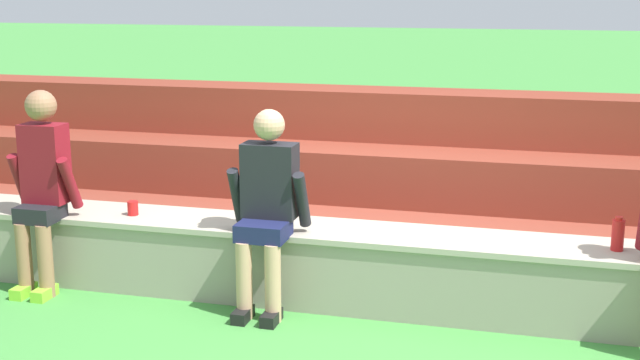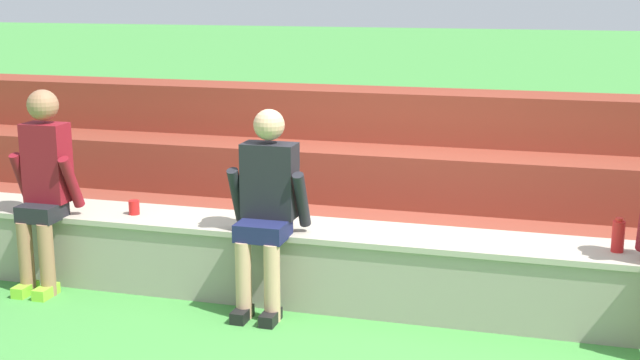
{
  "view_description": "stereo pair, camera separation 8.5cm",
  "coord_description": "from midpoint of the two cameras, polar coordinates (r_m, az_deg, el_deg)",
  "views": [
    {
      "loc": [
        1.21,
        -5.3,
        2.22
      ],
      "look_at": [
        -0.29,
        0.26,
        0.89
      ],
      "focal_mm": 47.64,
      "sensor_mm": 36.0,
      "label": 1
    },
    {
      "loc": [
        1.29,
        -5.28,
        2.22
      ],
      "look_at": [
        -0.29,
        0.26,
        0.89
      ],
      "focal_mm": 47.64,
      "sensor_mm": 36.0,
      "label": 2
    }
  ],
  "objects": [
    {
      "name": "person_far_left",
      "position": [
        6.52,
        -18.54,
        -0.23
      ],
      "size": [
        0.5,
        0.48,
        1.48
      ],
      "color": "#996B4C",
      "rests_on": "ground"
    },
    {
      "name": "plastic_cup_right_end",
      "position": [
        6.47,
        -12.83,
        -1.86
      ],
      "size": [
        0.08,
        0.08,
        0.11
      ],
      "primitive_type": "cylinder",
      "color": "red",
      "rests_on": "stone_seating_wall"
    },
    {
      "name": "stone_seating_wall",
      "position": [
        6.01,
        2.28,
        -5.76
      ],
      "size": [
        7.46,
        0.57,
        0.55
      ],
      "color": "gray",
      "rests_on": "ground"
    },
    {
      "name": "brick_bleachers",
      "position": [
        7.33,
        4.84,
        -0.55
      ],
      "size": [
        11.22,
        1.66,
        1.31
      ],
      "color": "brown",
      "rests_on": "ground"
    },
    {
      "name": "person_left_of_center",
      "position": [
        5.79,
        -4.03,
        -1.62
      ],
      "size": [
        0.55,
        0.53,
        1.4
      ],
      "color": "tan",
      "rests_on": "ground"
    },
    {
      "name": "water_bottle_near_right",
      "position": [
        5.78,
        18.98,
        -3.49
      ],
      "size": [
        0.08,
        0.08,
        0.22
      ],
      "color": "red",
      "rests_on": "stone_seating_wall"
    },
    {
      "name": "ground_plane",
      "position": [
        5.87,
        1.68,
        -9.24
      ],
      "size": [
        80.0,
        80.0,
        0.0
      ],
      "primitive_type": "plane",
      "color": "#428E3D"
    }
  ]
}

